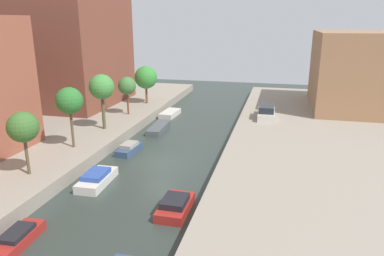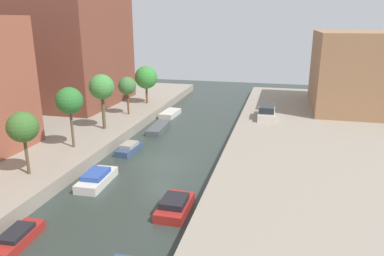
{
  "view_description": "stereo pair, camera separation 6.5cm",
  "coord_description": "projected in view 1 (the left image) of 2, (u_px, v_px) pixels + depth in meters",
  "views": [
    {
      "loc": [
        9.15,
        -26.12,
        11.3
      ],
      "look_at": [
        1.06,
        6.75,
        1.17
      ],
      "focal_mm": 33.85,
      "sensor_mm": 36.0,
      "label": 1
    },
    {
      "loc": [
        9.21,
        -26.1,
        11.3
      ],
      "look_at": [
        1.06,
        6.75,
        1.17
      ],
      "focal_mm": 33.85,
      "sensor_mm": 36.0,
      "label": 2
    }
  ],
  "objects": [
    {
      "name": "moored_boat_right_2",
      "position": [
        175.0,
        206.0,
        22.11
      ],
      "size": [
        1.7,
        3.41,
        0.96
      ],
      "color": "maroon",
      "rests_on": "ground_plane"
    },
    {
      "name": "moored_boat_left_2",
      "position": [
        97.0,
        179.0,
        25.85
      ],
      "size": [
        1.8,
        3.92,
        0.96
      ],
      "color": "beige",
      "rests_on": "ground_plane"
    },
    {
      "name": "street_tree_5",
      "position": [
        146.0,
        78.0,
        45.74
      ],
      "size": [
        2.86,
        2.86,
        4.76
      ],
      "color": "brown",
      "rests_on": "quay_left"
    },
    {
      "name": "moored_boat_left_1",
      "position": [
        17.0,
        239.0,
        18.85
      ],
      "size": [
        1.5,
        3.45,
        0.82
      ],
      "color": "maroon",
      "rests_on": "ground_plane"
    },
    {
      "name": "street_tree_3",
      "position": [
        102.0,
        87.0,
        34.57
      ],
      "size": [
        2.4,
        2.4,
        5.37
      ],
      "color": "brown",
      "rests_on": "quay_left"
    },
    {
      "name": "parked_car",
      "position": [
        266.0,
        113.0,
        39.49
      ],
      "size": [
        1.93,
        4.73,
        1.43
      ],
      "color": "beige",
      "rests_on": "quay_right"
    },
    {
      "name": "moored_boat_left_5",
      "position": [
        170.0,
        114.0,
        44.25
      ],
      "size": [
        1.81,
        3.81,
        0.62
      ],
      "color": "beige",
      "rests_on": "ground_plane"
    },
    {
      "name": "street_tree_4",
      "position": [
        127.0,
        86.0,
        40.29
      ],
      "size": [
        2.01,
        2.01,
        4.27
      ],
      "color": "brown",
      "rests_on": "quay_left"
    },
    {
      "name": "street_tree_1",
      "position": [
        23.0,
        127.0,
        24.26
      ],
      "size": [
        2.1,
        2.1,
        4.46
      ],
      "color": "brown",
      "rests_on": "quay_left"
    },
    {
      "name": "street_tree_2",
      "position": [
        69.0,
        101.0,
        29.42
      ],
      "size": [
        2.21,
        2.21,
        5.1
      ],
      "color": "brown",
      "rests_on": "quay_left"
    },
    {
      "name": "moored_boat_left_3",
      "position": [
        129.0,
        148.0,
        32.1
      ],
      "size": [
        1.47,
        3.22,
        0.85
      ],
      "color": "#33476B",
      "rests_on": "ground_plane"
    },
    {
      "name": "quay_right",
      "position": [
        357.0,
        176.0,
        26.05
      ],
      "size": [
        20.0,
        64.0,
        1.0
      ],
      "primitive_type": "cube",
      "color": "gray",
      "rests_on": "ground_plane"
    },
    {
      "name": "moored_boat_left_4",
      "position": [
        158.0,
        128.0,
        38.39
      ],
      "size": [
        1.6,
        4.57,
        0.56
      ],
      "color": "#4C5156",
      "rests_on": "ground_plane"
    },
    {
      "name": "quay_left",
      "position": [
        3.0,
        144.0,
        32.92
      ],
      "size": [
        20.0,
        64.0,
        1.0
      ],
      "primitive_type": "cube",
      "color": "gray",
      "rests_on": "ground_plane"
    },
    {
      "name": "low_block_right",
      "position": [
        358.0,
        71.0,
        42.96
      ],
      "size": [
        10.0,
        13.52,
        9.03
      ],
      "primitive_type": "cube",
      "color": "#9E704C",
      "rests_on": "quay_right"
    },
    {
      "name": "ground_plane",
      "position": [
        160.0,
        164.0,
        29.63
      ],
      "size": [
        84.0,
        84.0,
        0.0
      ],
      "primitive_type": "plane",
      "color": "#2D3833"
    }
  ]
}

